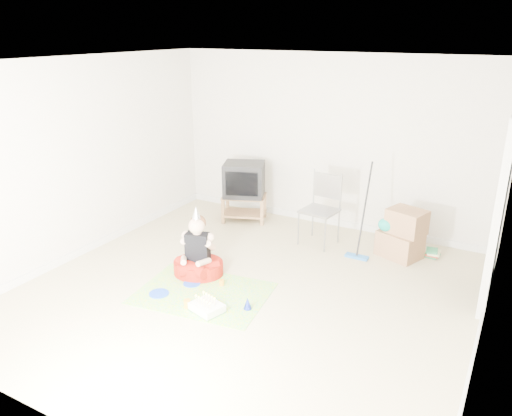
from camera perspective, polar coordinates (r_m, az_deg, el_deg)
The scene contains 16 objects.
ground at distance 5.94m, azimuth -1.03°, elevation -9.51°, with size 5.00×5.00×0.00m, color beige.
doorway_recess at distance 5.99m, azimuth 26.21°, elevation -0.65°, with size 0.02×0.90×2.05m, color black.
tv_stand at distance 7.95m, azimuth -1.36°, elevation 0.31°, with size 0.78×0.63×0.42m.
crt_tv at distance 7.81m, azimuth -1.38°, elevation 3.29°, with size 0.61×0.51×0.53m, color black.
folding_chair at distance 7.05m, azimuth 7.25°, elevation -0.30°, with size 0.52×0.50×1.03m.
cardboard_boxes at distance 6.94m, azimuth 16.32°, elevation -2.90°, with size 0.66×0.57×0.68m.
floor_mop at distance 6.78m, azimuth 11.58°, elevation -3.61°, with size 0.31×0.42×1.25m.
book_pile at distance 7.20m, azimuth 19.62°, elevation -4.86°, with size 0.20×0.25×0.10m.
seated_woman at distance 6.29m, azimuth -6.63°, elevation -5.88°, with size 0.77×0.77×0.90m.
party_mat at distance 5.93m, azimuth -6.09°, elevation -9.65°, with size 1.49×1.08×0.01m, color #ED319D.
birthday_cake at distance 5.56m, azimuth -5.63°, elevation -11.28°, with size 0.39×0.35×0.15m.
blue_plate_near at distance 6.14m, azimuth -7.35°, elevation -8.54°, with size 0.21×0.21×0.01m, color blue.
blue_plate_far at distance 5.98m, azimuth -11.02°, elevation -9.56°, with size 0.23×0.23×0.01m, color blue.
orange_cup_near at distance 6.06m, azimuth -3.93°, elevation -8.50°, with size 0.06×0.06×0.07m, color orange.
orange_cup_far at distance 5.66m, azimuth -7.86°, elevation -10.78°, with size 0.08×0.08×0.09m, color orange.
blue_party_hat at distance 5.57m, azimuth -0.97°, elevation -10.84°, with size 0.09×0.09×0.14m, color #16289E.
Camera 1 is at (2.59, -4.48, 2.92)m, focal length 35.00 mm.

